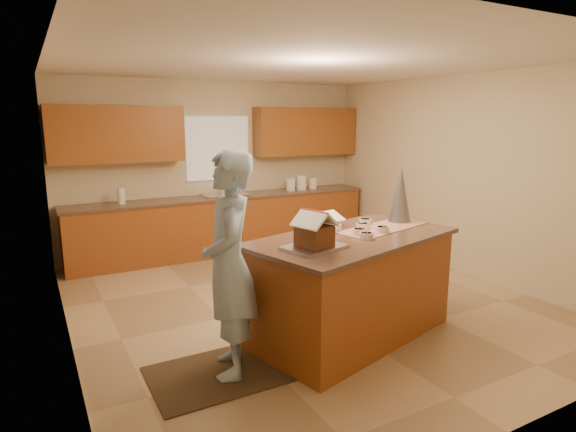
# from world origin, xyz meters

# --- Properties ---
(floor) EXTENTS (5.50, 5.50, 0.00)m
(floor) POSITION_xyz_m (0.00, 0.00, 0.00)
(floor) COLOR tan
(floor) RESTS_ON ground
(ceiling) EXTENTS (5.50, 5.50, 0.00)m
(ceiling) POSITION_xyz_m (0.00, 0.00, 2.70)
(ceiling) COLOR silver
(ceiling) RESTS_ON floor
(wall_back) EXTENTS (5.50, 5.50, 0.00)m
(wall_back) POSITION_xyz_m (0.00, 2.75, 1.35)
(wall_back) COLOR beige
(wall_back) RESTS_ON floor
(wall_front) EXTENTS (5.50, 5.50, 0.00)m
(wall_front) POSITION_xyz_m (0.00, -2.75, 1.35)
(wall_front) COLOR beige
(wall_front) RESTS_ON floor
(wall_left) EXTENTS (5.50, 5.50, 0.00)m
(wall_left) POSITION_xyz_m (-2.50, 0.00, 1.35)
(wall_left) COLOR beige
(wall_left) RESTS_ON floor
(wall_right) EXTENTS (5.50, 5.50, 0.00)m
(wall_right) POSITION_xyz_m (2.50, 0.00, 1.35)
(wall_right) COLOR beige
(wall_right) RESTS_ON floor
(stone_accent) EXTENTS (0.00, 2.50, 2.50)m
(stone_accent) POSITION_xyz_m (-2.48, -0.80, 1.25)
(stone_accent) COLOR gray
(stone_accent) RESTS_ON wall_left
(window_curtain) EXTENTS (1.05, 0.03, 1.00)m
(window_curtain) POSITION_xyz_m (0.00, 2.72, 1.65)
(window_curtain) COLOR white
(window_curtain) RESTS_ON wall_back
(back_counter_base) EXTENTS (4.80, 0.60, 0.88)m
(back_counter_base) POSITION_xyz_m (0.00, 2.45, 0.44)
(back_counter_base) COLOR brown
(back_counter_base) RESTS_ON floor
(back_counter_top) EXTENTS (4.85, 0.63, 0.04)m
(back_counter_top) POSITION_xyz_m (0.00, 2.45, 0.90)
(back_counter_top) COLOR brown
(back_counter_top) RESTS_ON back_counter_base
(upper_cabinet_left) EXTENTS (1.85, 0.35, 0.80)m
(upper_cabinet_left) POSITION_xyz_m (-1.55, 2.57, 1.90)
(upper_cabinet_left) COLOR #9F4822
(upper_cabinet_left) RESTS_ON wall_back
(upper_cabinet_right) EXTENTS (1.85, 0.35, 0.80)m
(upper_cabinet_right) POSITION_xyz_m (1.55, 2.57, 1.90)
(upper_cabinet_right) COLOR #9F4822
(upper_cabinet_right) RESTS_ON wall_back
(sink) EXTENTS (0.70, 0.45, 0.12)m
(sink) POSITION_xyz_m (0.00, 2.45, 0.89)
(sink) COLOR silver
(sink) RESTS_ON back_counter_top
(faucet) EXTENTS (0.03, 0.03, 0.28)m
(faucet) POSITION_xyz_m (0.00, 2.63, 1.06)
(faucet) COLOR silver
(faucet) RESTS_ON back_counter_top
(island_base) EXTENTS (2.17, 1.47, 0.97)m
(island_base) POSITION_xyz_m (-0.04, -0.99, 0.48)
(island_base) COLOR brown
(island_base) RESTS_ON floor
(island_top) EXTENTS (2.28, 1.58, 0.04)m
(island_top) POSITION_xyz_m (-0.04, -0.99, 0.99)
(island_top) COLOR brown
(island_top) RESTS_ON island_base
(table_runner) EXTENTS (1.17, 0.67, 0.01)m
(table_runner) POSITION_xyz_m (0.43, -0.87, 1.02)
(table_runner) COLOR #A8260C
(table_runner) RESTS_ON island_top
(baking_tray) EXTENTS (0.59, 0.49, 0.03)m
(baking_tray) POSITION_xyz_m (-0.62, -1.20, 1.03)
(baking_tray) COLOR silver
(baking_tray) RESTS_ON island_top
(cookbook) EXTENTS (0.28, 0.25, 0.10)m
(cookbook) POSITION_xyz_m (0.01, -0.55, 1.11)
(cookbook) COLOR white
(cookbook) RESTS_ON island_top
(tinsel_tree) EXTENTS (0.30, 0.30, 0.61)m
(tinsel_tree) POSITION_xyz_m (0.77, -0.72, 1.32)
(tinsel_tree) COLOR #9F9FAA
(tinsel_tree) RESTS_ON island_top
(rug) EXTENTS (1.26, 0.82, 0.01)m
(rug) POSITION_xyz_m (-1.40, -1.07, 0.01)
(rug) COLOR black
(rug) RESTS_ON floor
(boy) EXTENTS (0.64, 0.79, 1.86)m
(boy) POSITION_xyz_m (-1.35, -1.07, 0.94)
(boy) COLOR #9EBEE1
(boy) RESTS_ON rug
(canister_a) EXTENTS (0.15, 0.15, 0.21)m
(canister_a) POSITION_xyz_m (1.19, 2.45, 1.02)
(canister_a) COLOR white
(canister_a) RESTS_ON back_counter_top
(canister_b) EXTENTS (0.17, 0.17, 0.25)m
(canister_b) POSITION_xyz_m (1.40, 2.45, 1.04)
(canister_b) COLOR white
(canister_b) RESTS_ON back_counter_top
(canister_c) EXTENTS (0.13, 0.13, 0.19)m
(canister_c) POSITION_xyz_m (1.63, 2.45, 1.02)
(canister_c) COLOR white
(canister_c) RESTS_ON back_counter_top
(paper_towel) EXTENTS (0.10, 0.10, 0.23)m
(paper_towel) POSITION_xyz_m (-1.57, 2.45, 1.03)
(paper_towel) COLOR white
(paper_towel) RESTS_ON back_counter_top
(gingerbread_house) EXTENTS (0.37, 0.38, 0.31)m
(gingerbread_house) POSITION_xyz_m (-0.62, -1.20, 1.16)
(gingerbread_house) COLOR brown
(gingerbread_house) RESTS_ON baking_tray
(candy_bowls) EXTENTS (0.83, 0.64, 0.06)m
(candy_bowls) POSITION_xyz_m (0.04, -0.85, 1.04)
(candy_bowls) COLOR #D02458
(candy_bowls) RESTS_ON island_top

